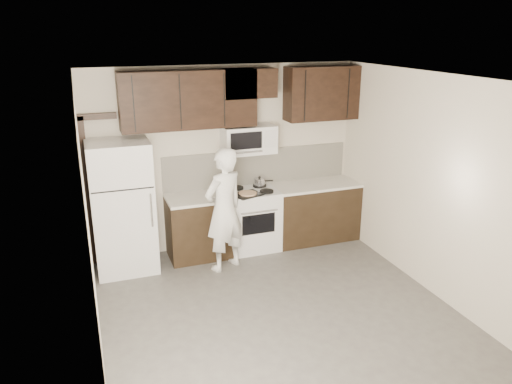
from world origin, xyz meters
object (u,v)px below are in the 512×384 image
stove (252,219)px  person (224,210)px  refrigerator (123,207)px  microwave (249,140)px

stove → person: (-0.57, -0.50, 0.40)m
stove → refrigerator: 1.90m
person → refrigerator: bearing=-45.0°
microwave → person: bearing=-132.7°
stove → refrigerator: bearing=-178.5°
microwave → person: microwave is taller
stove → refrigerator: (-1.85, -0.05, 0.44)m
stove → microwave: size_ratio=1.24×
stove → microwave: (-0.00, 0.12, 1.19)m
microwave → person: size_ratio=0.44×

